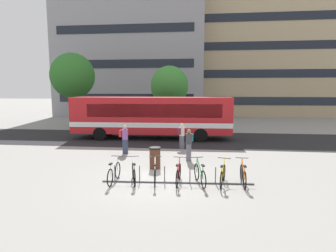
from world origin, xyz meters
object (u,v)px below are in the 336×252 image
at_px(parked_bicycle_white_2, 155,174).
at_px(parked_bicycle_orange_6, 243,176).
at_px(city_bus, 151,116).
at_px(parked_bicycle_silver_1, 134,173).
at_px(commuter_teal_pack_0, 189,143).
at_px(street_tree_0, 170,86).
at_px(commuter_maroon_pack_2, 181,134).
at_px(trash_bin, 155,158).
at_px(parked_bicycle_yellow_5, 223,176).
at_px(parked_bicycle_red_3, 178,174).
at_px(commuter_red_pack_1, 125,137).
at_px(parked_bicycle_white_0, 114,173).
at_px(street_tree_1, 73,76).
at_px(parked_bicycle_green_4, 200,175).

relative_size(parked_bicycle_white_2, parked_bicycle_orange_6, 0.99).
distance_m(city_bus, parked_bicycle_silver_1, 10.38).
relative_size(parked_bicycle_silver_1, parked_bicycle_white_2, 0.97).
height_order(parked_bicycle_orange_6, commuter_teal_pack_0, commuter_teal_pack_0).
relative_size(parked_bicycle_silver_1, street_tree_0, 0.27).
bearing_deg(parked_bicycle_orange_6, parked_bicycle_white_2, 94.20).
height_order(commuter_maroon_pack_2, trash_bin, commuter_maroon_pack_2).
distance_m(city_bus, trash_bin, 8.33).
bearing_deg(commuter_teal_pack_0, parked_bicycle_yellow_5, 38.23).
distance_m(parked_bicycle_red_3, commuter_red_pack_1, 6.12).
xyz_separation_m(parked_bicycle_red_3, parked_bicycle_yellow_5, (1.76, 0.03, 0.00)).
xyz_separation_m(parked_bicycle_white_0, commuter_red_pack_1, (-0.93, 5.06, 0.59)).
bearing_deg(street_tree_1, trash_bin, -53.13).
height_order(trash_bin, street_tree_0, street_tree_0).
bearing_deg(street_tree_0, city_bus, -97.66).
xyz_separation_m(parked_bicycle_silver_1, parked_bicycle_red_3, (1.82, 0.07, 0.00)).
bearing_deg(parked_bicycle_yellow_5, street_tree_0, 24.20).
relative_size(city_bus, parked_bicycle_orange_6, 7.02).
height_order(parked_bicycle_yellow_5, street_tree_1, street_tree_1).
bearing_deg(trash_bin, parked_bicycle_yellow_5, -34.01).
bearing_deg(parked_bicycle_red_3, trash_bin, 33.25).
xyz_separation_m(parked_bicycle_white_0, commuter_maroon_pack_2, (2.31, 6.75, 0.56)).
relative_size(parked_bicycle_red_3, street_tree_0, 0.28).
bearing_deg(commuter_maroon_pack_2, parked_bicycle_red_3, -126.80).
distance_m(parked_bicycle_white_2, commuter_red_pack_1, 5.65).
bearing_deg(parked_bicycle_white_2, parked_bicycle_yellow_5, -97.10).
relative_size(parked_bicycle_white_0, trash_bin, 1.67).
xyz_separation_m(parked_bicycle_white_2, parked_bicycle_orange_6, (3.51, 0.16, 0.00)).
relative_size(commuter_maroon_pack_2, trash_bin, 1.59).
xyz_separation_m(city_bus, parked_bicycle_yellow_5, (4.66, -10.13, -1.39)).
bearing_deg(parked_bicycle_white_0, parked_bicycle_white_2, -87.00).
height_order(trash_bin, street_tree_1, street_tree_1).
bearing_deg(parked_bicycle_yellow_5, parked_bicycle_red_3, 101.82).
bearing_deg(commuter_maroon_pack_2, street_tree_1, 100.70).
height_order(commuter_teal_pack_0, trash_bin, commuter_teal_pack_0).
relative_size(parked_bicycle_orange_6, trash_bin, 1.67).
bearing_deg(parked_bicycle_yellow_5, city_bus, 35.41).
xyz_separation_m(parked_bicycle_red_3, commuter_maroon_pack_2, (-0.32, 6.64, 0.56)).
bearing_deg(street_tree_1, parked_bicycle_red_3, -53.76).
xyz_separation_m(commuter_teal_pack_0, commuter_red_pack_1, (-3.84, 1.21, -0.01)).
relative_size(parked_bicycle_silver_1, trash_bin, 1.61).
bearing_deg(parked_bicycle_white_2, parked_bicycle_white_0, 84.62).
bearing_deg(trash_bin, street_tree_0, 93.31).
bearing_deg(trash_bin, parked_bicycle_red_3, -58.30).
relative_size(parked_bicycle_yellow_5, trash_bin, 1.65).
xyz_separation_m(parked_bicycle_green_4, parked_bicycle_orange_6, (1.70, 0.08, 0.00)).
height_order(parked_bicycle_white_0, street_tree_1, street_tree_1).
bearing_deg(trash_bin, parked_bicycle_white_0, -121.30).
bearing_deg(parked_bicycle_green_4, street_tree_1, 23.11).
xyz_separation_m(commuter_maroon_pack_2, street_tree_1, (-11.64, 9.68, 4.21)).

